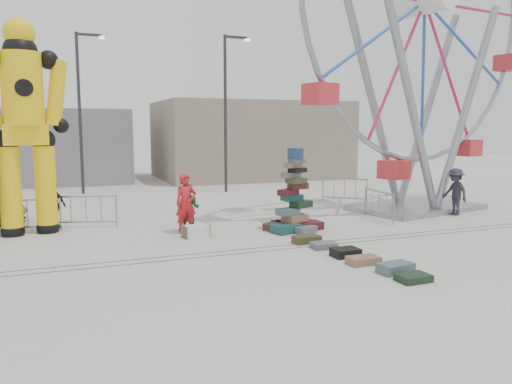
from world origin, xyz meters
name	(u,v)px	position (x,y,z in m)	size (l,w,h in m)	color
ground	(272,257)	(0.00, 0.00, 0.00)	(90.00, 90.00, 0.00)	#9E9E99
track_line_near	(263,251)	(0.00, 0.60, 0.00)	(40.00, 0.04, 0.01)	#47443F
track_line_far	(258,248)	(0.00, 1.00, 0.00)	(40.00, 0.04, 0.01)	#47443F
building_right	(250,140)	(7.00, 20.00, 2.50)	(12.00, 8.00, 5.00)	gray
building_left	(42,146)	(-6.00, 22.00, 2.20)	(10.00, 8.00, 4.40)	gray
lamp_post_right	(227,105)	(3.09, 13.00, 4.48)	(1.41, 0.25, 8.00)	#2D2D30
lamp_post_left	(81,105)	(-3.91, 15.00, 4.48)	(1.41, 0.25, 8.00)	#2D2D30
suitcase_tower	(294,207)	(2.02, 2.87, 0.75)	(1.98, 1.73, 2.70)	#1A4F4C
crash_test_dummy	(24,119)	(-6.01, 5.37, 3.61)	(2.73, 1.20, 6.85)	black
ferris_wheel	(424,29)	(8.50, 4.70, 7.18)	(12.35, 4.08, 14.59)	gray
steamer_trunk	(196,231)	(-1.25, 3.00, 0.18)	(0.79, 0.46, 0.37)	silver
row_case_0	(307,239)	(1.57, 1.05, 0.11)	(0.80, 0.45, 0.22)	#3F3F1F
row_case_1	(324,245)	(1.71, 0.28, 0.09)	(0.67, 0.51, 0.17)	slate
row_case_2	(345,252)	(1.80, -0.71, 0.11)	(0.70, 0.53, 0.22)	black
row_case_3	(363,260)	(1.83, -1.49, 0.10)	(0.79, 0.48, 0.19)	#91634A
row_case_4	(395,268)	(2.10, -2.40, 0.12)	(0.82, 0.48, 0.23)	#4A646A
row_case_5	(413,278)	(2.06, -3.08, 0.08)	(0.71, 0.51, 0.16)	#1A2F1C
barricade_dummy_b	(28,216)	(-6.10, 5.67, 0.55)	(2.00, 0.10, 1.10)	gray
barricade_dummy_c	(86,211)	(-4.30, 5.86, 0.55)	(2.00, 0.10, 1.10)	gray
barricade_wheel_front	(379,205)	(5.69, 3.34, 0.55)	(2.00, 0.10, 1.10)	gray
barricade_wheel_back	(344,190)	(6.87, 7.63, 0.55)	(2.00, 0.10, 1.10)	gray
pedestrian_red	(186,204)	(-1.38, 3.69, 0.95)	(0.69, 0.45, 1.90)	red
pedestrian_green	(189,208)	(-1.25, 3.90, 0.77)	(0.75, 0.59, 1.55)	#1A6A22
pedestrian_black	(54,205)	(-5.29, 6.11, 0.78)	(0.91, 0.38, 1.56)	black
pedestrian_grey	(455,192)	(9.02, 3.14, 0.90)	(1.17, 0.67, 1.81)	#24222E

